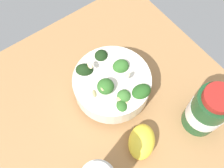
# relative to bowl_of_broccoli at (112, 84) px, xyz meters

# --- Properties ---
(ground_plane) EXTENTS (0.57, 0.57, 0.04)m
(ground_plane) POSITION_rel_bowl_of_broccoli_xyz_m (0.02, 0.02, -0.06)
(ground_plane) COLOR #996D42
(bowl_of_broccoli) EXTENTS (0.17, 0.17, 0.09)m
(bowl_of_broccoli) POSITION_rel_bowl_of_broccoli_xyz_m (0.00, 0.00, 0.00)
(bowl_of_broccoli) COLOR silver
(bowl_of_broccoli) RESTS_ON ground_plane
(lemon_wedge) EXTENTS (0.09, 0.09, 0.05)m
(lemon_wedge) POSITION_rel_bowl_of_broccoli_xyz_m (0.03, 0.14, -0.02)
(lemon_wedge) COLOR yellow
(lemon_wedge) RESTS_ON ground_plane
(bottle_short) EXTENTS (0.07, 0.07, 0.13)m
(bottle_short) POSITION_rel_bowl_of_broccoli_xyz_m (-0.11, 0.17, 0.02)
(bottle_short) COLOR #194723
(bottle_short) RESTS_ON ground_plane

